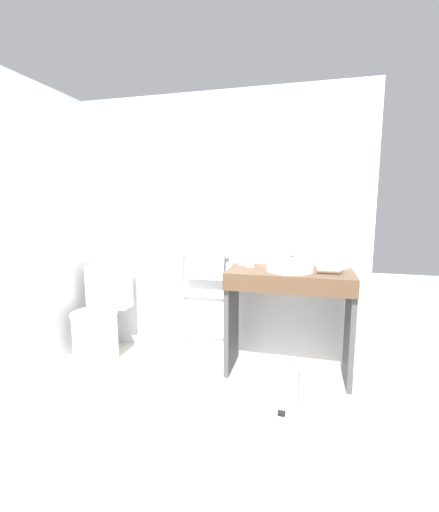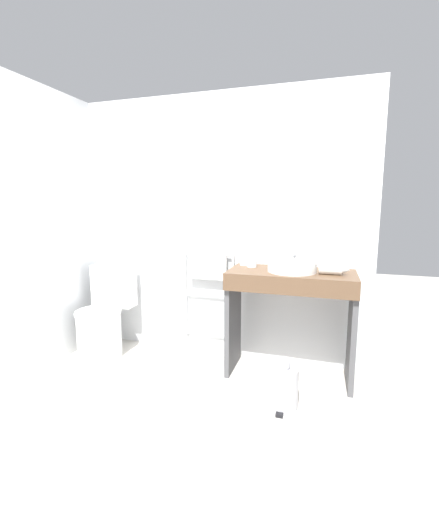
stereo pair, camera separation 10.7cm
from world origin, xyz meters
name	(u,v)px [view 1 (the left image)]	position (x,y,z in m)	size (l,w,h in m)	color
ground_plane	(131,469)	(0.00, 0.00, 0.00)	(12.00, 12.00, 0.00)	beige
wall_back	(212,228)	(0.00, 1.59, 1.19)	(2.78, 0.12, 2.37)	silver
wall_side	(23,232)	(-1.33, 0.77, 1.19)	(0.12, 2.26, 2.37)	silver
toilet	(99,321)	(-0.97, 1.19, 0.33)	(0.42, 0.55, 0.83)	white
towel_radiator	(205,279)	(-0.03, 1.48, 0.72)	(0.49, 0.06, 0.99)	silver
vanity_counter	(289,305)	(0.74, 1.27, 0.60)	(0.99, 0.48, 0.88)	brown
sink_basin	(290,265)	(0.74, 1.27, 0.92)	(0.38, 0.38, 0.08)	white
faucet	(292,256)	(0.74, 1.47, 0.97)	(0.02, 0.10, 0.14)	silver
cup_near_wall	(242,260)	(0.32, 1.43, 0.92)	(0.08, 0.08, 0.09)	white
cup_near_edge	(250,262)	(0.40, 1.37, 0.92)	(0.08, 0.08, 0.09)	white
hair_dryer	(330,268)	(1.04, 1.26, 0.92)	(0.22, 0.19, 0.08)	white
trash_bin	(283,384)	(0.74, 0.81, 0.15)	(0.22, 0.25, 0.36)	#B7B7BC
bath_mat	(47,392)	(-0.99, 0.52, 0.01)	(0.56, 0.36, 0.01)	silver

